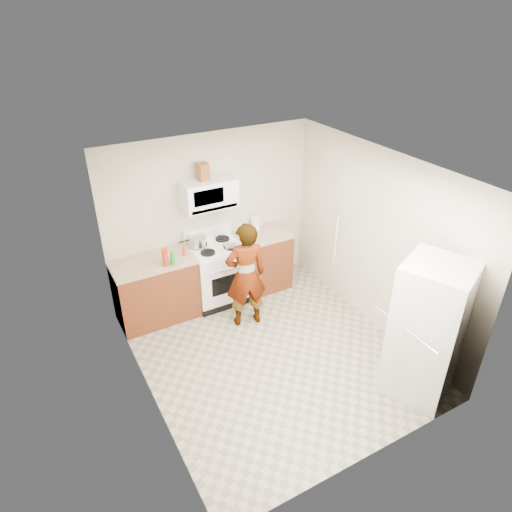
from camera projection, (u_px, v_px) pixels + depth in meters
floor at (272, 353)px, 6.00m from camera, size 3.60×3.60×0.00m
back_wall at (212, 217)px, 6.73m from camera, size 3.20×0.02×2.50m
right_wall at (377, 242)px, 6.05m from camera, size 0.02×3.60×2.50m
cabinet_left at (156, 291)px, 6.47m from camera, size 1.12×0.62×0.90m
counter_left at (152, 262)px, 6.23m from camera, size 1.14×0.64×0.03m
cabinet_right at (261, 261)px, 7.19m from camera, size 0.80×0.62×0.90m
counter_right at (262, 235)px, 6.96m from camera, size 0.82×0.64×0.03m
gas_range at (216, 272)px, 6.84m from camera, size 0.76×0.65×1.13m
microwave at (209, 194)px, 6.33m from camera, size 0.76×0.38×0.40m
person at (246, 275)px, 6.20m from camera, size 0.63×0.48×1.56m
fridge at (427, 331)px, 5.07m from camera, size 0.93×0.93×1.70m
kettle at (256, 224)px, 7.05m from camera, size 0.16×0.16×0.18m
jug at (203, 172)px, 6.16m from camera, size 0.16×0.16×0.24m
saucepan at (197, 241)px, 6.56m from camera, size 0.32×0.32×0.13m
tray at (232, 245)px, 6.59m from camera, size 0.27×0.19×0.05m
bottle_spray at (165, 257)px, 6.07m from camera, size 0.10×0.10×0.26m
bottle_hot_sauce at (184, 251)px, 6.34m from camera, size 0.05×0.05×0.15m
bottle_green_cap at (173, 259)px, 6.09m from camera, size 0.07×0.07×0.20m
pot_lid at (173, 261)px, 6.22m from camera, size 0.37×0.37×0.01m
broom at (335, 253)px, 6.95m from camera, size 0.21×0.24×1.34m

